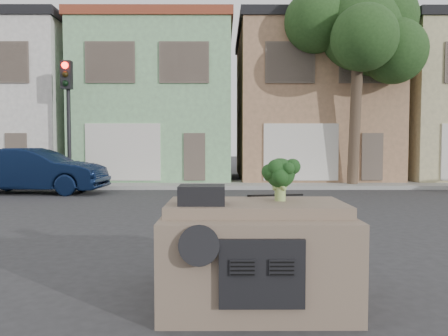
{
  "coord_description": "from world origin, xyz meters",
  "views": [
    {
      "loc": [
        -0.36,
        -7.9,
        1.74
      ],
      "look_at": [
        -0.33,
        0.5,
        1.3
      ],
      "focal_mm": 35.0,
      "sensor_mm": 36.0,
      "label": 1
    }
  ],
  "objects": [
    {
      "name": "tree_near",
      "position": [
        5.0,
        9.8,
        4.25
      ],
      "size": [
        4.4,
        4.0,
        8.5
      ],
      "primitive_type": "cube",
      "color": "#22411A",
      "rests_on": "ground"
    },
    {
      "name": "navy_sedan",
      "position": [
        -7.09,
        7.8,
        0.0
      ],
      "size": [
        5.06,
        2.01,
        1.64
      ],
      "primitive_type": "imported",
      "rotation": [
        0.0,
        0.0,
        1.51
      ],
      "color": "black",
      "rests_on": "ground"
    },
    {
      "name": "ground_plane",
      "position": [
        0.0,
        0.0,
        0.0
      ],
      "size": [
        120.0,
        120.0,
        0.0
      ],
      "primitive_type": "plane",
      "color": "#303033",
      "rests_on": "ground"
    },
    {
      "name": "instrument_hump",
      "position": [
        -0.58,
        -3.35,
        1.22
      ],
      "size": [
        0.48,
        0.38,
        0.2
      ],
      "primitive_type": "cube",
      "color": "black",
      "rests_on": "car_dashboard"
    },
    {
      "name": "sidewalk",
      "position": [
        0.0,
        10.5,
        0.07
      ],
      "size": [
        40.0,
        3.0,
        0.15
      ],
      "primitive_type": "cube",
      "color": "gray",
      "rests_on": "ground"
    },
    {
      "name": "townhouse_tan",
      "position": [
        4.0,
        14.5,
        3.77
      ],
      "size": [
        7.2,
        8.2,
        7.55
      ],
      "primitive_type": "cube",
      "color": "#9D7455",
      "rests_on": "ground"
    },
    {
      "name": "townhouse_mint",
      "position": [
        -3.5,
        14.5,
        3.77
      ],
      "size": [
        7.2,
        8.2,
        7.55
      ],
      "primitive_type": "cube",
      "color": "#81B681",
      "rests_on": "ground"
    },
    {
      "name": "car_dashboard",
      "position": [
        0.0,
        -3.0,
        0.56
      ],
      "size": [
        2.0,
        1.8,
        1.12
      ],
      "primitive_type": "cube",
      "color": "#725F4E",
      "rests_on": "ground"
    },
    {
      "name": "townhouse_white",
      "position": [
        -11.0,
        14.5,
        3.77
      ],
      "size": [
        7.2,
        8.2,
        7.55
      ],
      "primitive_type": "cube",
      "color": "silver",
      "rests_on": "ground"
    },
    {
      "name": "broccoli",
      "position": [
        0.28,
        -3.06,
        1.36
      ],
      "size": [
        0.49,
        0.49,
        0.49
      ],
      "primitive_type": "cube",
      "rotation": [
        0.0,
        0.0,
        2.86
      ],
      "color": "black",
      "rests_on": "car_dashboard"
    },
    {
      "name": "wiper_arm",
      "position": [
        0.28,
        -2.62,
        1.13
      ],
      "size": [
        0.69,
        0.15,
        0.02
      ],
      "primitive_type": "cube",
      "rotation": [
        0.0,
        0.0,
        0.17
      ],
      "color": "black",
      "rests_on": "car_dashboard"
    },
    {
      "name": "traffic_signal",
      "position": [
        -6.5,
        9.5,
        2.55
      ],
      "size": [
        0.4,
        0.4,
        5.1
      ],
      "primitive_type": "cube",
      "color": "black",
      "rests_on": "ground"
    }
  ]
}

